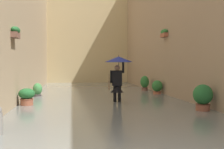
{
  "coord_description": "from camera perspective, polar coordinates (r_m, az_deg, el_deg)",
  "views": [
    {
      "loc": [
        1.27,
        3.8,
        1.6
      ],
      "look_at": [
        -0.19,
        -7.81,
        1.24
      ],
      "focal_mm": 51.73,
      "sensor_mm": 36.0,
      "label": 1
    }
  ],
  "objects": [
    {
      "name": "potted_plant_far_left",
      "position": [
        15.9,
        7.99,
        -2.41
      ],
      "size": [
        0.51,
        0.51,
        0.83
      ],
      "color": "#9E563D",
      "rests_on": "ground_plane"
    },
    {
      "name": "building_facade_left",
      "position": [
        15.78,
        12.96,
        11.14
      ],
      "size": [
        2.04,
        25.67,
        8.36
      ],
      "color": "gray",
      "rests_on": "ground_plane"
    },
    {
      "name": "person_wading",
      "position": [
        12.39,
        1.06,
        0.96
      ],
      "size": [
        1.1,
        1.1,
        1.98
      ],
      "color": "#2D2319",
      "rests_on": "ground_plane"
    },
    {
      "name": "building_facade_far",
      "position": [
        26.65,
        -4.41,
        9.62
      ],
      "size": [
        9.94,
        1.8,
        10.49
      ],
      "primitive_type": "cube",
      "color": "tan",
      "rests_on": "ground_plane"
    },
    {
      "name": "potted_plant_mid_left",
      "position": [
        17.84,
        5.8,
        -1.63
      ],
      "size": [
        0.48,
        0.48,
        0.98
      ],
      "color": "brown",
      "rests_on": "ground_plane"
    },
    {
      "name": "potted_plant_near_left",
      "position": [
        10.46,
        15.76,
        -4.02
      ],
      "size": [
        0.62,
        0.62,
        0.98
      ],
      "color": "brown",
      "rests_on": "ground_plane"
    },
    {
      "name": "potted_plant_far_right",
      "position": [
        11.78,
        -14.85,
        -3.99
      ],
      "size": [
        0.57,
        0.57,
        0.76
      ],
      "color": "#9E563D",
      "rests_on": "ground_plane"
    },
    {
      "name": "potted_plant_near_right",
      "position": [
        14.89,
        -13.03,
        -2.91
      ],
      "size": [
        0.41,
        0.41,
        0.76
      ],
      "color": "#66605B",
      "rests_on": "ground_plane"
    },
    {
      "name": "flood_water",
      "position": [
        14.77,
        -2.19,
        -4.13
      ],
      "size": [
        7.14,
        27.67,
        0.16
      ],
      "primitive_type": "cube",
      "color": "slate",
      "rests_on": "ground_plane"
    },
    {
      "name": "ground_plane",
      "position": [
        14.77,
        -2.19,
        -4.44
      ],
      "size": [
        60.0,
        60.0,
        0.0
      ],
      "primitive_type": "plane",
      "color": "gray"
    }
  ]
}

